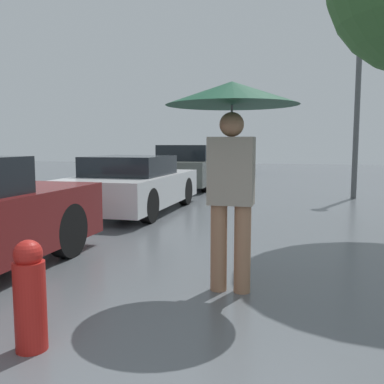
{
  "coord_description": "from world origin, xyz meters",
  "views": [
    {
      "loc": [
        0.26,
        -0.55,
        1.38
      ],
      "look_at": [
        -0.76,
        3.33,
        0.93
      ],
      "focal_mm": 40.0,
      "sensor_mm": 36.0,
      "label": 1
    }
  ],
  "objects": [
    {
      "name": "parked_car_farthest",
      "position": [
        -3.21,
        19.04,
        0.61
      ],
      "size": [
        1.84,
        4.56,
        1.25
      ],
      "color": "navy",
      "rests_on": "ground_plane"
    },
    {
      "name": "fire_hydrant",
      "position": [
        -1.49,
        1.84,
        0.38
      ],
      "size": [
        0.21,
        0.21,
        0.76
      ],
      "color": "#B21E19",
      "rests_on": "ground_plane"
    },
    {
      "name": "pedestrian",
      "position": [
        -0.39,
        3.33,
        1.59
      ],
      "size": [
        1.21,
        1.21,
        1.94
      ],
      "color": "#9E7051",
      "rests_on": "ground_plane"
    },
    {
      "name": "parked_car_third",
      "position": [
        -3.32,
        12.8,
        0.63
      ],
      "size": [
        1.82,
        4.32,
        1.35
      ],
      "color": "#4C514C",
      "rests_on": "ground_plane"
    },
    {
      "name": "parked_car_second",
      "position": [
        -3.14,
        7.6,
        0.55
      ],
      "size": [
        1.71,
        3.83,
        1.14
      ],
      "color": "silver",
      "rests_on": "ground_plane"
    },
    {
      "name": "street_lamp",
      "position": [
        1.49,
        11.02,
        2.7
      ],
      "size": [
        0.36,
        0.36,
        4.11
      ],
      "color": "#515456",
      "rests_on": "ground_plane"
    }
  ]
}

